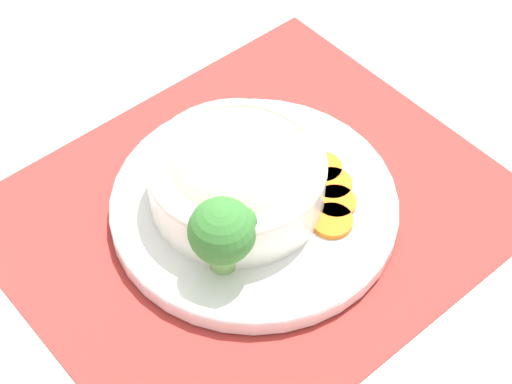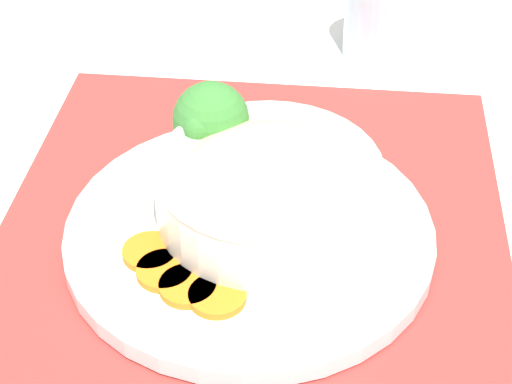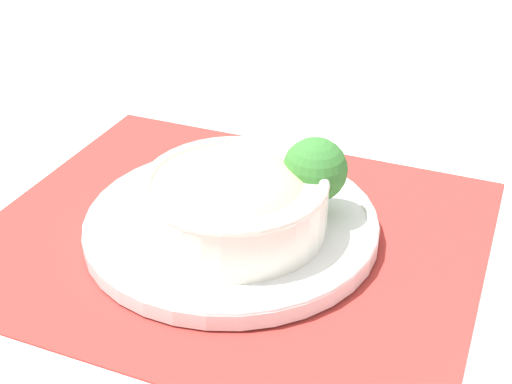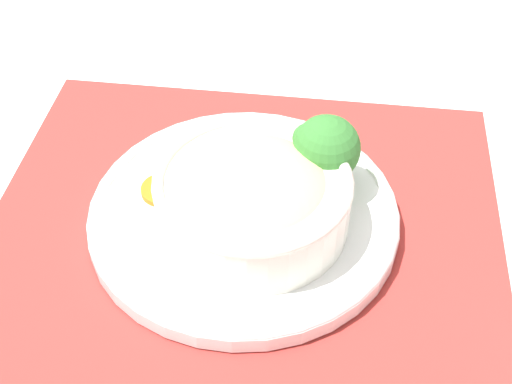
{
  "view_description": "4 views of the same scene",
  "coord_description": "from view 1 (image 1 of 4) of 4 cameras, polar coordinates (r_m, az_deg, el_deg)",
  "views": [
    {
      "loc": [
        0.39,
        0.39,
        0.69
      ],
      "look_at": [
        0.0,
        0.0,
        0.04
      ],
      "focal_mm": 60.0,
      "sensor_mm": 36.0,
      "label": 1
    },
    {
      "loc": [
        -0.51,
        -0.02,
        0.46
      ],
      "look_at": [
        0.01,
        -0.0,
        0.05
      ],
      "focal_mm": 60.0,
      "sensor_mm": 36.0,
      "label": 2
    },
    {
      "loc": [
        0.21,
        -0.56,
        0.41
      ],
      "look_at": [
        0.02,
        0.02,
        0.04
      ],
      "focal_mm": 50.0,
      "sensor_mm": 36.0,
      "label": 3
    },
    {
      "loc": [
        0.04,
        -0.47,
        0.5
      ],
      "look_at": [
        0.01,
        -0.0,
        0.05
      ],
      "focal_mm": 50.0,
      "sensor_mm": 36.0,
      "label": 4
    }
  ],
  "objects": [
    {
      "name": "ground_plane",
      "position": [
        0.88,
        -0.13,
        -1.43
      ],
      "size": [
        4.0,
        4.0,
        0.0
      ],
      "primitive_type": "plane",
      "color": "white"
    },
    {
      "name": "broccoli_floret",
      "position": [
        0.78,
        -2.24,
        -2.68
      ],
      "size": [
        0.06,
        0.06,
        0.08
      ],
      "color": "#84AD5B",
      "rests_on": "plate"
    },
    {
      "name": "bowl",
      "position": [
        0.84,
        -1.29,
        1.06
      ],
      "size": [
        0.18,
        0.18,
        0.07
      ],
      "color": "silver",
      "rests_on": "plate"
    },
    {
      "name": "placemat",
      "position": [
        0.88,
        -0.13,
        -1.35
      ],
      "size": [
        0.52,
        0.45,
        0.0
      ],
      "color": "#B2332D",
      "rests_on": "ground_plane"
    },
    {
      "name": "plate",
      "position": [
        0.87,
        -0.13,
        -0.8
      ],
      "size": [
        0.29,
        0.29,
        0.02
      ],
      "color": "white",
      "rests_on": "placemat"
    },
    {
      "name": "carrot_slice_near",
      "position": [
        0.85,
        5.09,
        -1.93
      ],
      "size": [
        0.04,
        0.04,
        0.01
      ],
      "color": "orange",
      "rests_on": "plate"
    },
    {
      "name": "carrot_slice_far",
      "position": [
        0.88,
        5.08,
        0.52
      ],
      "size": [
        0.04,
        0.04,
        0.01
      ],
      "color": "orange",
      "rests_on": "plate"
    },
    {
      "name": "carrot_slice_extra",
      "position": [
        0.89,
        4.41,
        1.61
      ],
      "size": [
        0.04,
        0.04,
        0.01
      ],
      "color": "orange",
      "rests_on": "plate"
    },
    {
      "name": "carrot_slice_middle",
      "position": [
        0.86,
        5.32,
        -0.69
      ],
      "size": [
        0.04,
        0.04,
        0.01
      ],
      "color": "orange",
      "rests_on": "plate"
    }
  ]
}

